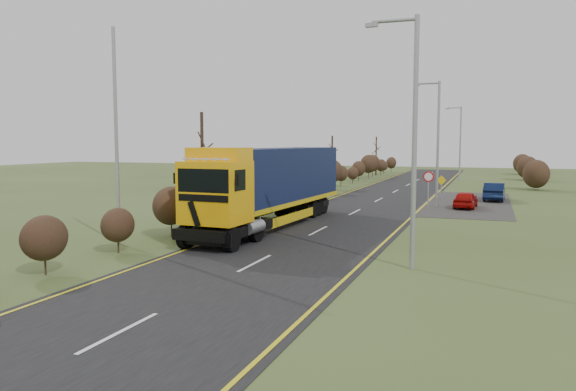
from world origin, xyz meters
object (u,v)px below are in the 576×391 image
(lorry, at_px, (270,181))
(streetlight_near, at_px, (412,132))
(car_blue_sedan, at_px, (494,192))
(car_red_hatchback, at_px, (465,200))
(speed_sign, at_px, (428,183))

(lorry, bearing_deg, streetlight_near, -38.79)
(car_blue_sedan, relative_size, streetlight_near, 0.47)
(car_red_hatchback, distance_m, car_blue_sedan, 6.17)
(car_blue_sedan, bearing_deg, streetlight_near, 86.47)
(lorry, xyz_separation_m, streetlight_near, (8.24, -7.42, 2.42))
(lorry, xyz_separation_m, car_blue_sedan, (11.15, 18.10, -1.73))
(speed_sign, bearing_deg, streetlight_near, -86.05)
(speed_sign, bearing_deg, lorry, -123.58)
(speed_sign, bearing_deg, car_blue_sedan, 61.23)
(car_red_hatchback, distance_m, streetlight_near, 20.11)
(car_blue_sedan, relative_size, speed_sign, 1.62)
(lorry, relative_size, car_blue_sedan, 3.72)
(lorry, height_order, streetlight_near, streetlight_near)
(lorry, relative_size, speed_sign, 6.04)
(lorry, distance_m, speed_sign, 12.67)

